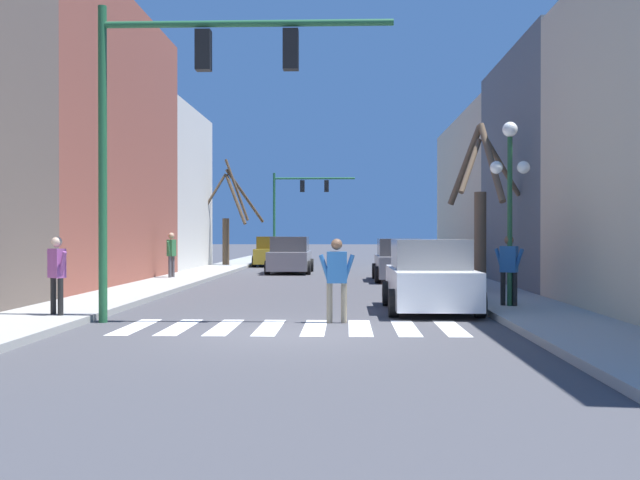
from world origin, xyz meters
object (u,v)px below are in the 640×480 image
car_parked_left_mid (399,261)px  car_parked_right_far (290,256)px  traffic_signal_far (297,197)px  pedestrian_waiting_at_curb (171,251)px  car_driving_toward_lane (272,252)px  traffic_signal_near (183,95)px  pedestrian_near_right_corner (57,269)px  pedestrian_crossing_street (509,264)px  street_lamp_right_corner (510,176)px  street_tree_right_far (230,219)px  street_tree_left_mid (480,207)px  pedestrian_on_left_sidewalk (337,273)px  car_driving_away_lane (430,278)px

car_parked_left_mid → car_parked_right_far: size_ratio=0.98×
traffic_signal_far → pedestrian_waiting_at_curb: traffic_signal_far is taller
car_driving_toward_lane → traffic_signal_near: bearing=-178.3°
pedestrian_near_right_corner → traffic_signal_far: bearing=124.3°
traffic_signal_far → car_parked_left_mid: bearing=-76.6°
pedestrian_crossing_street → pedestrian_waiting_at_curb: pedestrian_waiting_at_curb is taller
street_lamp_right_corner → pedestrian_waiting_at_curb: bearing=133.5°
street_tree_right_far → street_tree_left_mid: size_ratio=1.15×
traffic_signal_near → pedestrian_on_left_sidewalk: size_ratio=3.77×
pedestrian_near_right_corner → car_driving_toward_lane: bearing=124.4°
car_parked_left_mid → pedestrian_near_right_corner: 16.37m
traffic_signal_near → car_driving_toward_lane: size_ratio=1.58×
traffic_signal_far → pedestrian_near_right_corner: size_ratio=3.75×
street_tree_right_far → street_tree_left_mid: 21.05m
traffic_signal_far → street_tree_left_mid: 31.09m
car_driving_toward_lane → car_parked_left_mid: bearing=-154.4°
pedestrian_waiting_at_curb → street_tree_left_mid: 12.75m
traffic_signal_near → street_tree_left_mid: (7.55, 7.59, -2.09)m
car_parked_right_far → street_tree_left_mid: bearing=28.7°
pedestrian_near_right_corner → pedestrian_crossing_street: bearing=51.8°
traffic_signal_far → street_tree_left_mid: traffic_signal_far is taller
car_parked_left_mid → pedestrian_near_right_corner: size_ratio=2.74×
pedestrian_crossing_street → pedestrian_waiting_at_curb: 15.65m
traffic_signal_far → car_driving_away_lane: (5.50, -35.11, -3.66)m
car_driving_toward_lane → pedestrian_on_left_sidewalk: bearing=-171.6°
traffic_signal_near → street_lamp_right_corner: traffic_signal_near is taller
traffic_signal_near → traffic_signal_far: (-0.07, 37.68, -0.31)m
traffic_signal_far → car_parked_left_mid: (5.57, -23.46, -3.69)m
pedestrian_crossing_street → pedestrian_near_right_corner: bearing=43.9°
car_parked_right_far → pedestrian_waiting_at_curb: bearing=-34.5°
car_parked_right_far → pedestrian_on_left_sidewalk: pedestrian_on_left_sidewalk is taller
pedestrian_on_left_sidewalk → street_tree_left_mid: 8.82m
traffic_signal_far → pedestrian_near_right_corner: 37.85m
car_parked_right_far → pedestrian_near_right_corner: 20.20m
pedestrian_on_left_sidewalk → pedestrian_waiting_at_curb: bearing=111.7°
street_lamp_right_corner → pedestrian_waiting_at_curb: (-10.80, 11.39, -2.06)m
traffic_signal_far → car_parked_left_mid: 24.39m
car_driving_toward_lane → street_tree_left_mid: bearing=-157.1°
traffic_signal_far → pedestrian_waiting_at_curb: bearing=-98.1°
pedestrian_waiting_at_curb → street_lamp_right_corner: bearing=54.5°
traffic_signal_near → street_tree_left_mid: 10.91m
car_parked_left_mid → pedestrian_on_left_sidewalk: bearing=170.8°
street_lamp_right_corner → street_tree_left_mid: size_ratio=0.85×
car_parked_right_far → pedestrian_waiting_at_curb: pedestrian_waiting_at_curb is taller
traffic_signal_far → pedestrian_crossing_street: (7.37, -35.21, -3.32)m
traffic_signal_far → car_driving_toward_lane: traffic_signal_far is taller
street_lamp_right_corner → car_driving_away_lane: 3.09m
car_parked_left_mid → car_driving_away_lane: bearing=179.7°
car_parked_right_far → pedestrian_crossing_street: size_ratio=2.76×
car_driving_toward_lane → car_parked_right_far: size_ratio=0.91×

